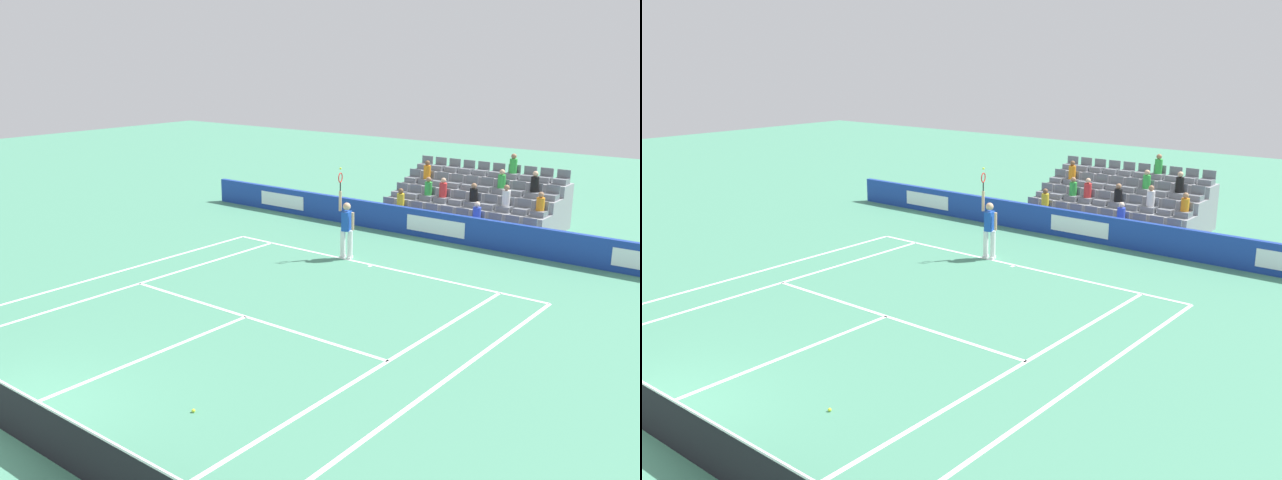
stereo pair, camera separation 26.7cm
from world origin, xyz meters
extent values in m
cube|color=white|center=(0.00, -11.89, 0.00)|extent=(10.97, 0.10, 0.01)
cube|color=white|center=(0.00, -6.40, 0.00)|extent=(8.23, 0.10, 0.01)
cube|color=white|center=(0.00, -3.20, 0.00)|extent=(0.10, 6.40, 0.01)
cube|color=white|center=(4.12, -5.95, 0.00)|extent=(0.10, 11.89, 0.01)
cube|color=white|center=(-4.12, -5.95, 0.00)|extent=(0.10, 11.89, 0.01)
cube|color=white|center=(5.49, -5.95, 0.00)|extent=(0.10, 11.89, 0.01)
cube|color=white|center=(-5.49, -5.95, 0.00)|extent=(0.10, 11.89, 0.01)
cube|color=white|center=(0.00, -11.79, 0.00)|extent=(0.10, 0.20, 0.01)
cube|color=#193899|center=(0.00, -15.78, 0.48)|extent=(20.92, 0.20, 0.97)
cube|color=white|center=(0.00, -15.67, 0.48)|extent=(2.23, 0.01, 0.54)
cube|color=white|center=(6.97, -15.67, 0.48)|extent=(2.23, 0.01, 0.54)
cylinder|color=white|center=(0.94, -12.01, 0.45)|extent=(0.16, 0.16, 0.90)
cylinder|color=white|center=(1.18, -11.95, 0.45)|extent=(0.16, 0.16, 0.90)
cube|color=white|center=(0.94, -12.01, 0.04)|extent=(0.18, 0.28, 0.08)
cube|color=white|center=(1.18, -11.95, 0.04)|extent=(0.18, 0.28, 0.08)
cube|color=#1947B2|center=(1.06, -11.98, 1.20)|extent=(0.30, 0.40, 0.60)
sphere|color=#D3A884|center=(1.06, -11.98, 1.66)|extent=(0.24, 0.24, 0.24)
cylinder|color=#D3A884|center=(1.27, -11.93, 1.81)|extent=(0.09, 0.09, 0.62)
cylinder|color=#D3A884|center=(0.83, -11.99, 1.22)|extent=(0.09, 0.09, 0.56)
cylinder|color=black|center=(1.27, -11.93, 2.26)|extent=(0.04, 0.04, 0.28)
torus|color=red|center=(1.27, -11.93, 2.54)|extent=(0.11, 0.31, 0.31)
sphere|color=#D1E533|center=(1.27, -11.93, 2.82)|extent=(0.07, 0.07, 0.07)
cube|color=gray|center=(0.00, -16.86, 0.21)|extent=(6.20, 0.95, 0.42)
cube|color=slate|center=(-2.79, -16.86, 0.52)|extent=(0.48, 0.44, 0.20)
cube|color=slate|center=(-2.79, -17.06, 0.77)|extent=(0.48, 0.04, 0.30)
cube|color=slate|center=(-2.17, -16.86, 0.52)|extent=(0.48, 0.44, 0.20)
cube|color=slate|center=(-2.17, -17.06, 0.77)|extent=(0.48, 0.04, 0.30)
cube|color=slate|center=(-1.55, -16.86, 0.52)|extent=(0.48, 0.44, 0.20)
cube|color=slate|center=(-1.55, -17.06, 0.77)|extent=(0.48, 0.04, 0.30)
cube|color=slate|center=(-0.93, -16.86, 0.52)|extent=(0.48, 0.44, 0.20)
cube|color=slate|center=(-0.93, -17.06, 0.77)|extent=(0.48, 0.04, 0.30)
cube|color=slate|center=(-0.31, -16.86, 0.52)|extent=(0.48, 0.44, 0.20)
cube|color=slate|center=(-0.31, -17.06, 0.77)|extent=(0.48, 0.04, 0.30)
cube|color=slate|center=(0.31, -16.86, 0.52)|extent=(0.48, 0.44, 0.20)
cube|color=slate|center=(0.31, -17.06, 0.77)|extent=(0.48, 0.04, 0.30)
cube|color=slate|center=(0.93, -16.86, 0.52)|extent=(0.48, 0.44, 0.20)
cube|color=slate|center=(0.93, -17.06, 0.77)|extent=(0.48, 0.04, 0.30)
cube|color=slate|center=(1.55, -16.86, 0.52)|extent=(0.48, 0.44, 0.20)
cube|color=slate|center=(1.55, -17.06, 0.77)|extent=(0.48, 0.04, 0.30)
cube|color=slate|center=(2.17, -16.86, 0.52)|extent=(0.48, 0.44, 0.20)
cube|color=slate|center=(2.17, -17.06, 0.77)|extent=(0.48, 0.04, 0.30)
cube|color=slate|center=(2.79, -16.86, 0.52)|extent=(0.48, 0.44, 0.20)
cube|color=slate|center=(2.79, -17.06, 0.77)|extent=(0.48, 0.04, 0.30)
cube|color=gray|center=(0.00, -17.81, 0.42)|extent=(6.20, 0.95, 0.84)
cube|color=slate|center=(-2.79, -17.81, 0.94)|extent=(0.48, 0.44, 0.20)
cube|color=slate|center=(-2.79, -18.01, 1.19)|extent=(0.48, 0.04, 0.30)
cube|color=slate|center=(-2.17, -17.81, 0.94)|extent=(0.48, 0.44, 0.20)
cube|color=slate|center=(-2.17, -18.01, 1.19)|extent=(0.48, 0.04, 0.30)
cube|color=slate|center=(-1.55, -17.81, 0.94)|extent=(0.48, 0.44, 0.20)
cube|color=slate|center=(-1.55, -18.01, 1.19)|extent=(0.48, 0.04, 0.30)
cube|color=slate|center=(-0.93, -17.81, 0.94)|extent=(0.48, 0.44, 0.20)
cube|color=slate|center=(-0.93, -18.01, 1.19)|extent=(0.48, 0.04, 0.30)
cube|color=slate|center=(-0.31, -17.81, 0.94)|extent=(0.48, 0.44, 0.20)
cube|color=slate|center=(-0.31, -18.01, 1.19)|extent=(0.48, 0.04, 0.30)
cube|color=slate|center=(0.31, -17.81, 0.94)|extent=(0.48, 0.44, 0.20)
cube|color=slate|center=(0.31, -18.01, 1.19)|extent=(0.48, 0.04, 0.30)
cube|color=slate|center=(0.93, -17.81, 0.94)|extent=(0.48, 0.44, 0.20)
cube|color=slate|center=(0.93, -18.01, 1.19)|extent=(0.48, 0.04, 0.30)
cube|color=slate|center=(1.55, -17.81, 0.94)|extent=(0.48, 0.44, 0.20)
cube|color=slate|center=(1.55, -18.01, 1.19)|extent=(0.48, 0.04, 0.30)
cube|color=slate|center=(2.17, -17.81, 0.94)|extent=(0.48, 0.44, 0.20)
cube|color=slate|center=(2.17, -18.01, 1.19)|extent=(0.48, 0.04, 0.30)
cube|color=slate|center=(2.79, -17.81, 0.94)|extent=(0.48, 0.44, 0.20)
cube|color=slate|center=(2.79, -18.01, 1.19)|extent=(0.48, 0.04, 0.30)
cube|color=gray|center=(0.00, -18.76, 0.63)|extent=(6.20, 0.95, 1.26)
cube|color=slate|center=(-2.79, -18.76, 1.36)|extent=(0.48, 0.44, 0.20)
cube|color=slate|center=(-2.79, -18.96, 1.61)|extent=(0.48, 0.04, 0.30)
cube|color=slate|center=(-2.17, -18.76, 1.36)|extent=(0.48, 0.44, 0.20)
cube|color=slate|center=(-2.17, -18.96, 1.61)|extent=(0.48, 0.04, 0.30)
cube|color=slate|center=(-1.55, -18.76, 1.36)|extent=(0.48, 0.44, 0.20)
cube|color=slate|center=(-1.55, -18.96, 1.61)|extent=(0.48, 0.04, 0.30)
cube|color=slate|center=(-0.93, -18.76, 1.36)|extent=(0.48, 0.44, 0.20)
cube|color=slate|center=(-0.93, -18.96, 1.61)|extent=(0.48, 0.04, 0.30)
cube|color=slate|center=(-0.31, -18.76, 1.36)|extent=(0.48, 0.44, 0.20)
cube|color=slate|center=(-0.31, -18.96, 1.61)|extent=(0.48, 0.04, 0.30)
cube|color=slate|center=(0.31, -18.76, 1.36)|extent=(0.48, 0.44, 0.20)
cube|color=slate|center=(0.31, -18.96, 1.61)|extent=(0.48, 0.04, 0.30)
cube|color=slate|center=(0.93, -18.76, 1.36)|extent=(0.48, 0.44, 0.20)
cube|color=slate|center=(0.93, -18.96, 1.61)|extent=(0.48, 0.04, 0.30)
cube|color=slate|center=(1.55, -18.76, 1.36)|extent=(0.48, 0.44, 0.20)
cube|color=slate|center=(1.55, -18.96, 1.61)|extent=(0.48, 0.04, 0.30)
cube|color=slate|center=(2.17, -18.76, 1.36)|extent=(0.48, 0.44, 0.20)
cube|color=slate|center=(2.17, -18.96, 1.61)|extent=(0.48, 0.04, 0.30)
cube|color=slate|center=(2.79, -18.76, 1.36)|extent=(0.48, 0.44, 0.20)
cube|color=slate|center=(2.79, -18.96, 1.61)|extent=(0.48, 0.04, 0.30)
cube|color=gray|center=(0.00, -19.71, 0.84)|extent=(6.20, 0.95, 1.68)
cube|color=slate|center=(-2.79, -19.71, 1.78)|extent=(0.48, 0.44, 0.20)
cube|color=slate|center=(-2.79, -19.91, 2.03)|extent=(0.48, 0.04, 0.30)
cube|color=slate|center=(-2.17, -19.71, 1.78)|extent=(0.48, 0.44, 0.20)
cube|color=slate|center=(-2.17, -19.91, 2.03)|extent=(0.48, 0.04, 0.30)
cube|color=slate|center=(-1.55, -19.71, 1.78)|extent=(0.48, 0.44, 0.20)
cube|color=slate|center=(-1.55, -19.91, 2.03)|extent=(0.48, 0.04, 0.30)
cube|color=slate|center=(-0.93, -19.71, 1.78)|extent=(0.48, 0.44, 0.20)
cube|color=slate|center=(-0.93, -19.91, 2.03)|extent=(0.48, 0.04, 0.30)
cube|color=slate|center=(-0.31, -19.71, 1.78)|extent=(0.48, 0.44, 0.20)
cube|color=slate|center=(-0.31, -19.91, 2.03)|extent=(0.48, 0.04, 0.30)
cube|color=slate|center=(0.31, -19.71, 1.78)|extent=(0.48, 0.44, 0.20)
cube|color=slate|center=(0.31, -19.91, 2.03)|extent=(0.48, 0.04, 0.30)
cube|color=slate|center=(0.93, -19.71, 1.78)|extent=(0.48, 0.44, 0.20)
cube|color=slate|center=(0.93, -19.91, 2.03)|extent=(0.48, 0.04, 0.30)
cube|color=slate|center=(1.55, -19.71, 1.78)|extent=(0.48, 0.44, 0.20)
cube|color=slate|center=(1.55, -19.91, 2.03)|extent=(0.48, 0.04, 0.30)
cube|color=slate|center=(2.17, -19.71, 1.78)|extent=(0.48, 0.44, 0.20)
cube|color=slate|center=(2.17, -19.91, 2.03)|extent=(0.48, 0.04, 0.30)
cube|color=slate|center=(2.79, -19.71, 1.78)|extent=(0.48, 0.44, 0.20)
cube|color=slate|center=(2.79, -19.91, 2.03)|extent=(0.48, 0.04, 0.30)
cylinder|color=black|center=(-2.17, -18.81, 1.73)|extent=(0.28, 0.28, 0.55)
sphere|color=#D3A884|center=(-2.17, -18.81, 2.11)|extent=(0.20, 0.20, 0.20)
cylinder|color=red|center=(0.93, -17.86, 1.30)|extent=(0.28, 0.28, 0.52)
sphere|color=#D3A884|center=(0.93, -17.86, 1.66)|extent=(0.20, 0.20, 0.20)
cylinder|color=black|center=(-0.31, -17.86, 1.27)|extent=(0.28, 0.28, 0.46)
sphere|color=#9E7251|center=(-0.31, -17.86, 1.60)|extent=(0.20, 0.20, 0.20)
cylinder|color=blue|center=(-0.93, -16.91, 0.84)|extent=(0.28, 0.28, 0.44)
sphere|color=beige|center=(-0.93, -16.91, 1.16)|extent=(0.20, 0.20, 0.20)
cylinder|color=orange|center=(-2.79, -17.86, 1.26)|extent=(0.28, 0.28, 0.44)
sphere|color=#9E7251|center=(-2.79, -17.86, 1.58)|extent=(0.20, 0.20, 0.20)
cylinder|color=orange|center=(2.17, -18.81, 1.72)|extent=(0.28, 0.28, 0.52)
sphere|color=brown|center=(2.17, -18.81, 2.08)|extent=(0.20, 0.20, 0.20)
cylinder|color=green|center=(1.55, -17.86, 1.28)|extent=(0.28, 0.28, 0.49)
sphere|color=#9E7251|center=(1.55, -17.86, 1.63)|extent=(0.20, 0.20, 0.20)
cylinder|color=white|center=(-1.55, -17.86, 1.31)|extent=(0.28, 0.28, 0.54)
sphere|color=#9E7251|center=(-1.55, -17.86, 1.68)|extent=(0.20, 0.20, 0.20)
cylinder|color=green|center=(-0.93, -19.76, 2.15)|extent=(0.28, 0.28, 0.53)
sphere|color=#9E7251|center=(-0.93, -19.76, 2.51)|extent=(0.20, 0.20, 0.20)
cylinder|color=yellow|center=(2.17, -16.91, 0.89)|extent=(0.28, 0.28, 0.54)
sphere|color=brown|center=(2.17, -16.91, 1.26)|extent=(0.20, 0.20, 0.20)
cylinder|color=green|center=(-0.93, -18.81, 1.70)|extent=(0.28, 0.28, 0.48)
sphere|color=#D3A884|center=(-0.93, -18.81, 2.04)|extent=(0.20, 0.20, 0.20)
sphere|color=#D1E533|center=(-2.55, -2.43, 0.03)|extent=(0.07, 0.07, 0.07)
camera|label=1|loc=(-11.36, 5.05, 6.23)|focal=39.39mm
camera|label=2|loc=(-11.57, 4.89, 6.23)|focal=39.39mm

